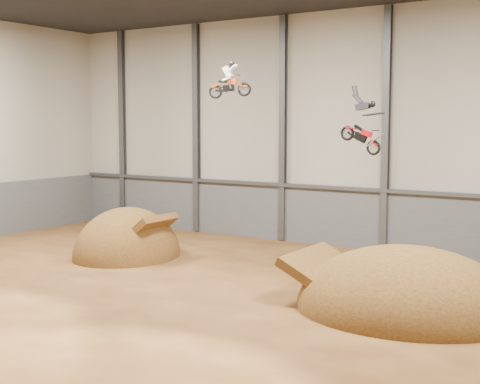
% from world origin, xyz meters
% --- Properties ---
extents(floor, '(40.00, 40.00, 0.00)m').
position_xyz_m(floor, '(0.00, 0.00, 0.00)').
color(floor, '#4C2D14').
rests_on(floor, ground).
extents(back_wall, '(40.00, 0.10, 14.00)m').
position_xyz_m(back_wall, '(0.00, 15.00, 7.00)').
color(back_wall, '#ABA698').
rests_on(back_wall, ground).
extents(lower_band_back, '(39.80, 0.18, 3.50)m').
position_xyz_m(lower_band_back, '(0.00, 14.90, 1.75)').
color(lower_band_back, '#56595E').
rests_on(lower_band_back, ground).
extents(steel_rail, '(39.80, 0.35, 0.20)m').
position_xyz_m(steel_rail, '(0.00, 14.75, 3.55)').
color(steel_rail, '#47494F').
rests_on(steel_rail, lower_band_back).
extents(steel_column_0, '(0.40, 0.36, 13.90)m').
position_xyz_m(steel_column_0, '(-16.67, 14.80, 7.00)').
color(steel_column_0, '#47494F').
rests_on(steel_column_0, ground).
extents(steel_column_1, '(0.40, 0.36, 13.90)m').
position_xyz_m(steel_column_1, '(-10.00, 14.80, 7.00)').
color(steel_column_1, '#47494F').
rests_on(steel_column_1, ground).
extents(steel_column_2, '(0.40, 0.36, 13.90)m').
position_xyz_m(steel_column_2, '(-3.33, 14.80, 7.00)').
color(steel_column_2, '#47494F').
rests_on(steel_column_2, ground).
extents(steel_column_3, '(0.40, 0.36, 13.90)m').
position_xyz_m(steel_column_3, '(3.33, 14.80, 7.00)').
color(steel_column_3, '#47494F').
rests_on(steel_column_3, ground).
extents(takeoff_ramp, '(5.54, 6.39, 5.54)m').
position_xyz_m(takeoff_ramp, '(-8.08, 5.68, 0.00)').
color(takeoff_ramp, '#422910').
rests_on(takeoff_ramp, ground).
extents(landing_ramp, '(8.90, 7.87, 5.13)m').
position_xyz_m(landing_ramp, '(8.46, 3.67, 0.00)').
color(landing_ramp, '#422910').
rests_on(landing_ramp, ground).
extents(fmx_rider_a, '(2.21, 1.42, 1.91)m').
position_xyz_m(fmx_rider_a, '(-0.11, 4.01, 9.45)').
color(fmx_rider_a, '#CD3C02').
extents(fmx_rider_b, '(3.40, 1.09, 3.16)m').
position_xyz_m(fmx_rider_b, '(5.89, 4.60, 7.52)').
color(fmx_rider_b, red).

